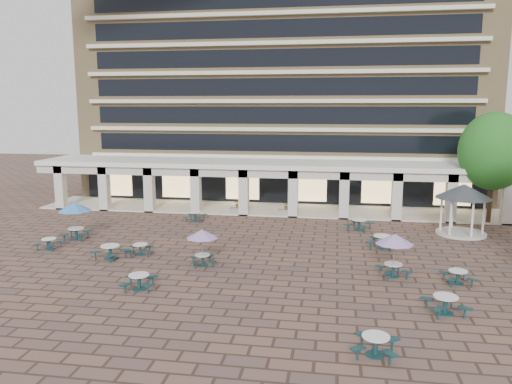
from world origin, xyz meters
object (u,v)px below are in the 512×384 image
(planter_left, at_px, (238,208))
(planter_right, at_px, (287,210))
(picnic_table_1, at_px, (139,280))
(gazebo, at_px, (463,197))
(picnic_table_2, at_px, (376,344))

(planter_left, relative_size, planter_right, 1.00)
(picnic_table_1, distance_m, gazebo, 23.80)
(picnic_table_2, relative_size, gazebo, 0.50)
(planter_left, bearing_deg, planter_right, 0.00)
(picnic_table_1, relative_size, gazebo, 0.49)
(picnic_table_1, bearing_deg, gazebo, 27.78)
(gazebo, bearing_deg, picnic_table_2, -111.17)
(picnic_table_2, bearing_deg, gazebo, 78.82)
(planter_right, bearing_deg, gazebo, -18.41)
(picnic_table_1, height_order, gazebo, gazebo)
(picnic_table_2, height_order, planter_right, planter_right)
(picnic_table_1, xyz_separation_m, picnic_table_2, (11.43, -5.10, 0.00))
(picnic_table_2, distance_m, planter_right, 24.44)
(gazebo, height_order, planter_right, gazebo)
(picnic_table_2, xyz_separation_m, gazebo, (7.50, 19.36, 2.30))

